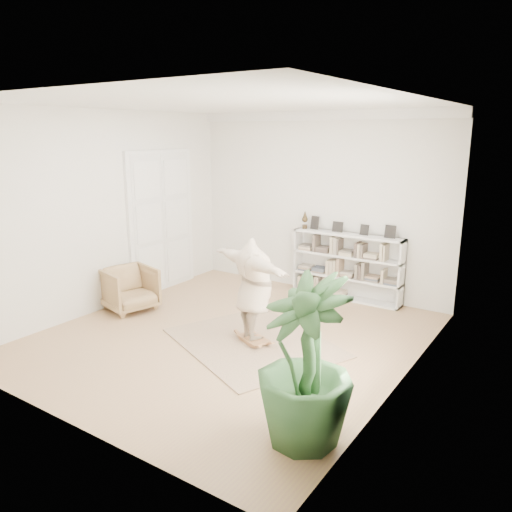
{
  "coord_description": "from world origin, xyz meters",
  "views": [
    {
      "loc": [
        4.49,
        -5.99,
        3.19
      ],
      "look_at": [
        0.22,
        0.4,
        1.28
      ],
      "focal_mm": 35.0,
      "sensor_mm": 36.0,
      "label": 1
    }
  ],
  "objects_px": {
    "houseplant": "(305,361)",
    "bookshelf": "(347,267)",
    "armchair": "(130,289)",
    "person": "(254,287)",
    "rocker_board": "(254,339)"
  },
  "relations": [
    {
      "from": "armchair",
      "to": "person",
      "type": "relative_size",
      "value": 0.45
    },
    {
      "from": "bookshelf",
      "to": "person",
      "type": "height_order",
      "value": "person"
    },
    {
      "from": "armchair",
      "to": "rocker_board",
      "type": "height_order",
      "value": "armchair"
    },
    {
      "from": "rocker_board",
      "to": "houseplant",
      "type": "relative_size",
      "value": 0.33
    },
    {
      "from": "armchair",
      "to": "rocker_board",
      "type": "xyz_separation_m",
      "value": [
        2.75,
        -0.01,
        -0.33
      ]
    },
    {
      "from": "armchair",
      "to": "houseplant",
      "type": "bearing_deg",
      "value": -96.15
    },
    {
      "from": "bookshelf",
      "to": "rocker_board",
      "type": "height_order",
      "value": "bookshelf"
    },
    {
      "from": "person",
      "to": "houseplant",
      "type": "xyz_separation_m",
      "value": [
        1.85,
        -1.79,
        -0.01
      ]
    },
    {
      "from": "armchair",
      "to": "rocker_board",
      "type": "relative_size",
      "value": 1.47
    },
    {
      "from": "bookshelf",
      "to": "person",
      "type": "relative_size",
      "value": 1.13
    },
    {
      "from": "bookshelf",
      "to": "person",
      "type": "xyz_separation_m",
      "value": [
        -0.29,
        -2.83,
        0.29
      ]
    },
    {
      "from": "armchair",
      "to": "houseplant",
      "type": "distance_m",
      "value": 4.97
    },
    {
      "from": "bookshelf",
      "to": "houseplant",
      "type": "relative_size",
      "value": 1.21
    },
    {
      "from": "houseplant",
      "to": "bookshelf",
      "type": "bearing_deg",
      "value": 108.58
    },
    {
      "from": "rocker_board",
      "to": "houseplant",
      "type": "height_order",
      "value": "houseplant"
    }
  ]
}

